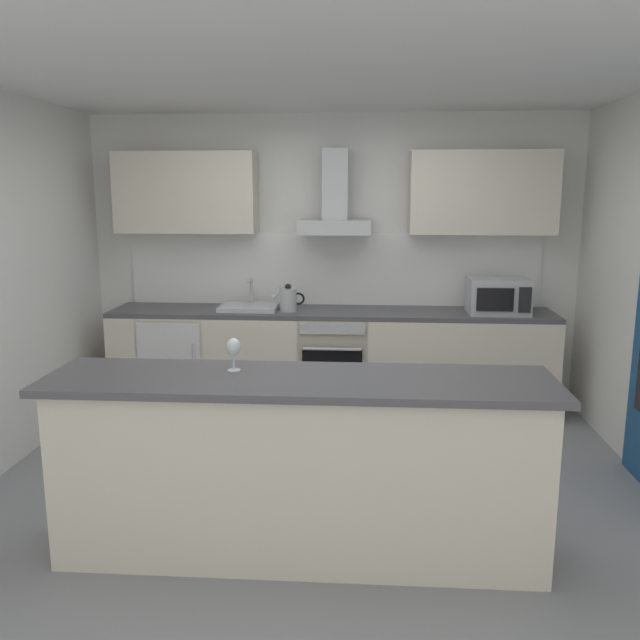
{
  "coord_description": "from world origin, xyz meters",
  "views": [
    {
      "loc": [
        0.3,
        -3.92,
        1.92
      ],
      "look_at": [
        -0.01,
        0.47,
        1.05
      ],
      "focal_mm": 36.53,
      "sensor_mm": 36.0,
      "label": 1
    }
  ],
  "objects_px": {
    "sink": "(249,306)",
    "kettle": "(288,299)",
    "range_hood": "(335,207)",
    "oven": "(334,360)",
    "wine_glass": "(233,348)",
    "microwave": "(498,296)",
    "refrigerator": "(179,361)"
  },
  "relations": [
    {
      "from": "kettle",
      "to": "range_hood",
      "type": "bearing_deg",
      "value": 22.46
    },
    {
      "from": "microwave",
      "to": "range_hood",
      "type": "height_order",
      "value": "range_hood"
    },
    {
      "from": "microwave",
      "to": "wine_glass",
      "type": "distance_m",
      "value": 2.89
    },
    {
      "from": "refrigerator",
      "to": "sink",
      "type": "xyz_separation_m",
      "value": [
        0.65,
        0.01,
        0.5
      ]
    },
    {
      "from": "refrigerator",
      "to": "sink",
      "type": "height_order",
      "value": "sink"
    },
    {
      "from": "refrigerator",
      "to": "sink",
      "type": "bearing_deg",
      "value": 1.21
    },
    {
      "from": "oven",
      "to": "range_hood",
      "type": "xyz_separation_m",
      "value": [
        -0.0,
        0.13,
        1.33
      ]
    },
    {
      "from": "oven",
      "to": "kettle",
      "type": "height_order",
      "value": "kettle"
    },
    {
      "from": "microwave",
      "to": "kettle",
      "type": "height_order",
      "value": "microwave"
    },
    {
      "from": "kettle",
      "to": "range_hood",
      "type": "height_order",
      "value": "range_hood"
    },
    {
      "from": "sink",
      "to": "oven",
      "type": "bearing_deg",
      "value": -0.84
    },
    {
      "from": "oven",
      "to": "wine_glass",
      "type": "distance_m",
      "value": 2.4
    },
    {
      "from": "wine_glass",
      "to": "oven",
      "type": "bearing_deg",
      "value": 79.55
    },
    {
      "from": "oven",
      "to": "kettle",
      "type": "distance_m",
      "value": 0.67
    },
    {
      "from": "kettle",
      "to": "microwave",
      "type": "bearing_deg",
      "value": 0.19
    },
    {
      "from": "oven",
      "to": "kettle",
      "type": "xyz_separation_m",
      "value": [
        -0.39,
        -0.03,
        0.55
      ]
    },
    {
      "from": "oven",
      "to": "microwave",
      "type": "height_order",
      "value": "microwave"
    },
    {
      "from": "oven",
      "to": "wine_glass",
      "type": "bearing_deg",
      "value": -100.45
    },
    {
      "from": "microwave",
      "to": "range_hood",
      "type": "distance_m",
      "value": 1.58
    },
    {
      "from": "refrigerator",
      "to": "kettle",
      "type": "height_order",
      "value": "kettle"
    },
    {
      "from": "range_hood",
      "to": "wine_glass",
      "type": "distance_m",
      "value": 2.53
    },
    {
      "from": "sink",
      "to": "kettle",
      "type": "bearing_deg",
      "value": -7.25
    },
    {
      "from": "sink",
      "to": "kettle",
      "type": "relative_size",
      "value": 1.73
    },
    {
      "from": "refrigerator",
      "to": "range_hood",
      "type": "bearing_deg",
      "value": 5.41
    },
    {
      "from": "sink",
      "to": "kettle",
      "type": "distance_m",
      "value": 0.36
    },
    {
      "from": "kettle",
      "to": "range_hood",
      "type": "distance_m",
      "value": 0.89
    },
    {
      "from": "kettle",
      "to": "sink",
      "type": "bearing_deg",
      "value": 172.75
    },
    {
      "from": "kettle",
      "to": "oven",
      "type": "bearing_deg",
      "value": 4.88
    },
    {
      "from": "oven",
      "to": "sink",
      "type": "distance_m",
      "value": 0.88
    },
    {
      "from": "oven",
      "to": "refrigerator",
      "type": "distance_m",
      "value": 1.4
    },
    {
      "from": "microwave",
      "to": "kettle",
      "type": "relative_size",
      "value": 1.73
    },
    {
      "from": "refrigerator",
      "to": "oven",
      "type": "bearing_deg",
      "value": 0.11
    }
  ]
}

